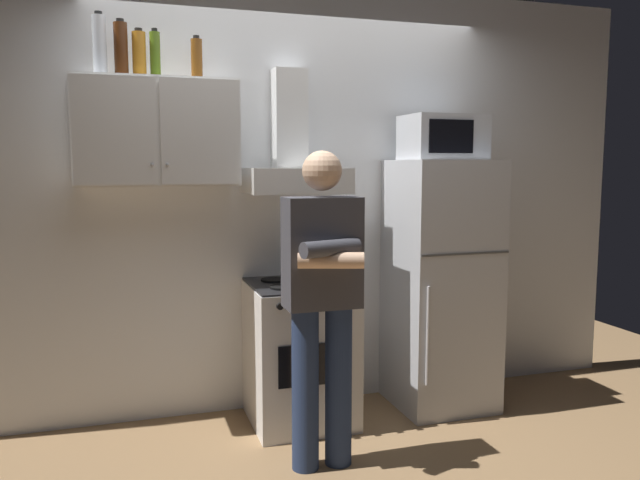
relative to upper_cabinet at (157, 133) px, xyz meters
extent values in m
plane|color=olive|center=(0.85, -0.37, -1.75)|extent=(7.00, 7.00, 0.00)
cube|color=white|center=(0.85, 0.23, -0.40)|extent=(4.80, 0.10, 2.70)
cube|color=silver|center=(0.00, 0.01, 0.00)|extent=(0.90, 0.34, 0.60)
cube|color=silver|center=(-0.22, -0.17, 0.00)|extent=(0.43, 0.01, 0.58)
cube|color=silver|center=(0.22, -0.17, 0.00)|extent=(0.43, 0.01, 0.58)
sphere|color=#B2B2B7|center=(-0.04, -0.18, -0.18)|extent=(0.02, 0.02, 0.02)
sphere|color=#B2B2B7|center=(0.04, -0.18, -0.18)|extent=(0.02, 0.02, 0.02)
cube|color=white|center=(0.80, -0.12, -1.32)|extent=(0.60, 0.60, 0.85)
cube|color=black|center=(0.80, -0.12, -0.89)|extent=(0.59, 0.59, 0.01)
cube|color=black|center=(0.80, -0.43, -1.30)|extent=(0.42, 0.01, 0.24)
cylinder|color=black|center=(0.67, -0.24, -0.88)|extent=(0.16, 0.16, 0.01)
cylinder|color=black|center=(0.93, -0.24, -0.88)|extent=(0.16, 0.16, 0.01)
cylinder|color=black|center=(0.67, 0.00, -0.88)|extent=(0.16, 0.16, 0.01)
cylinder|color=black|center=(0.93, 0.00, -0.88)|extent=(0.16, 0.16, 0.01)
cylinder|color=black|center=(0.60, -0.44, -0.95)|extent=(0.04, 0.02, 0.04)
cylinder|color=black|center=(0.73, -0.44, -0.95)|extent=(0.04, 0.02, 0.04)
cylinder|color=black|center=(0.87, -0.44, -0.95)|extent=(0.04, 0.02, 0.04)
cylinder|color=black|center=(1.00, -0.44, -0.95)|extent=(0.04, 0.02, 0.04)
cube|color=white|center=(0.80, -0.04, -0.27)|extent=(0.60, 0.44, 0.15)
cube|color=white|center=(0.80, 0.10, 0.10)|extent=(0.20, 0.16, 0.60)
cube|color=silver|center=(1.75, -0.12, -0.95)|extent=(0.60, 0.60, 1.60)
cube|color=#4C4C4C|center=(1.75, -0.43, -0.71)|extent=(0.59, 0.01, 0.01)
cylinder|color=silver|center=(1.50, -0.44, -1.19)|extent=(0.02, 0.02, 0.60)
cube|color=#B7BABF|center=(1.75, -0.10, -0.01)|extent=(0.48, 0.36, 0.28)
cube|color=black|center=(1.71, -0.29, -0.01)|extent=(0.30, 0.01, 0.20)
cylinder|color=navy|center=(0.66, -0.72, -1.32)|extent=(0.14, 0.14, 0.85)
cylinder|color=navy|center=(0.84, -0.72, -1.32)|extent=(0.14, 0.14, 0.85)
cube|color=#3F3F47|center=(0.75, -0.72, -0.62)|extent=(0.38, 0.20, 0.56)
cylinder|color=#3F3F47|center=(0.75, -0.86, -0.58)|extent=(0.33, 0.17, 0.08)
cylinder|color=#DBAD89|center=(0.75, -0.86, -0.64)|extent=(0.33, 0.17, 0.08)
sphere|color=#DBAD89|center=(0.75, -0.72, -0.21)|extent=(0.20, 0.20, 0.20)
cylinder|color=#B7BABF|center=(0.93, -0.24, -0.82)|extent=(0.21, 0.21, 0.11)
cylinder|color=black|center=(0.80, -0.24, -0.78)|extent=(0.05, 0.01, 0.01)
cylinder|color=black|center=(1.06, -0.24, -0.78)|extent=(0.05, 0.01, 0.01)
cylinder|color=silver|center=(-0.29, -0.02, 0.46)|extent=(0.07, 0.07, 0.32)
cylinder|color=black|center=(-0.29, -0.02, 0.63)|extent=(0.04, 0.04, 0.02)
cylinder|color=#47230F|center=(-0.18, -0.03, 0.44)|extent=(0.07, 0.07, 0.29)
cylinder|color=black|center=(-0.18, -0.03, 0.60)|extent=(0.04, 0.04, 0.02)
cylinder|color=#4C6B19|center=(0.00, -0.01, 0.42)|extent=(0.06, 0.06, 0.25)
cylinder|color=black|center=(0.00, -0.01, 0.56)|extent=(0.03, 0.03, 0.02)
cylinder|color=#B7721E|center=(-0.08, -0.02, 0.42)|extent=(0.07, 0.07, 0.24)
cylinder|color=black|center=(-0.08, -0.02, 0.55)|extent=(0.04, 0.04, 0.02)
cylinder|color=brown|center=(0.24, 0.03, 0.42)|extent=(0.06, 0.06, 0.23)
cylinder|color=black|center=(0.24, 0.03, 0.54)|extent=(0.04, 0.04, 0.02)
camera|label=1|loc=(-0.21, -3.72, -0.18)|focal=35.40mm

